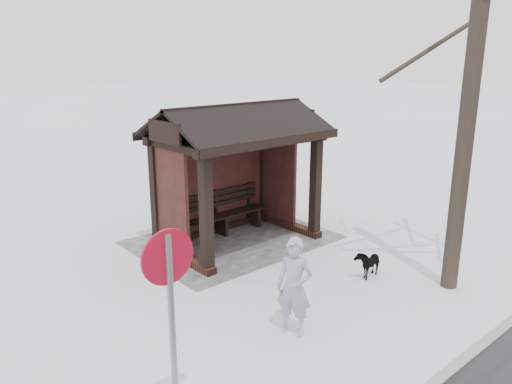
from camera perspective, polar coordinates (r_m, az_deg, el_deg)
ground at (r=11.23m, az=-2.00°, el=-5.77°), size 120.00×120.00×0.00m
kerb at (r=8.19m, az=24.27°, el=-15.81°), size 120.00×0.15×0.06m
trampled_patch at (r=11.37m, az=-2.64°, el=-5.45°), size 4.20×3.20×0.02m
bus_shelter at (r=10.76m, az=-2.64°, el=5.28°), size 3.60×2.40×3.09m
pedestrian at (r=7.51m, az=4.39°, el=-10.77°), size 0.56×0.65×1.52m
dog at (r=9.75m, az=12.67°, el=-7.85°), size 0.68×0.40×0.54m
road_sign at (r=5.36m, az=-9.85°, el=-10.93°), size 0.61×0.09×2.38m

